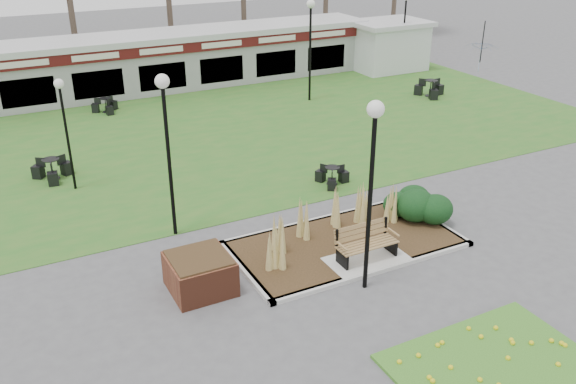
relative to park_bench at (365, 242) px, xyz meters
name	(u,v)px	position (x,y,z in m)	size (l,w,h in m)	color
ground	(369,265)	(0.00, -0.25, -0.59)	(100.00, 100.00, 0.00)	#515154
lawn	(210,133)	(0.00, 11.75, -0.58)	(34.00, 16.00, 0.02)	#286821
flower_bed	(496,367)	(0.00, -4.85, -0.52)	(4.20, 3.00, 0.16)	#366D1F
planting_bed	(380,222)	(1.27, 1.10, -0.22)	(6.75, 3.40, 1.27)	#312513
park_bench	(365,242)	(0.00, 0.00, 0.00)	(1.70, 0.66, 0.93)	olive
brick_planter	(200,273)	(-4.40, 0.75, -0.11)	(1.50, 1.50, 0.95)	brown
food_pavilion	(154,61)	(0.00, 19.71, 0.89)	(24.60, 3.40, 2.90)	#979699
service_hut	(388,45)	(13.50, 17.75, 0.86)	(4.40, 3.40, 2.83)	silver
lamp_post_near_left	(166,121)	(-4.07, 3.83, 2.88)	(0.39, 0.39, 4.76)	black
lamp_post_near_right	(373,156)	(-0.70, -1.05, 2.95)	(0.40, 0.40, 4.86)	black
lamp_post_mid_left	(63,110)	(-6.11, 8.47, 2.20)	(0.32, 0.32, 3.82)	black
lamp_post_mid_right	(310,28)	(6.20, 14.12, 2.95)	(0.40, 0.40, 4.86)	black
lamp_post_far_right	(405,16)	(13.82, 16.75, 2.64)	(0.37, 0.37, 4.43)	black
bistro_set_a	(53,172)	(-6.65, 9.67, -0.32)	(1.41, 1.31, 0.75)	black
bistro_set_b	(106,107)	(-3.26, 16.75, -0.34)	(1.26, 1.16, 0.67)	black
bistro_set_c	(332,178)	(1.84, 4.75, -0.36)	(1.07, 1.21, 0.64)	black
bistro_set_d	(430,91)	(12.00, 11.89, -0.29)	(1.43, 1.56, 0.83)	black
patio_umbrella	(480,57)	(16.00, 12.75, 0.84)	(1.92, 1.96, 2.25)	black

